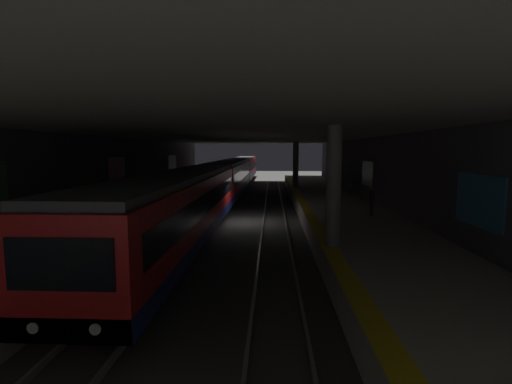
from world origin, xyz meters
The scene contains 18 objects.
ground_plane centered at (0.00, 0.00, 0.00)m, with size 120.00×120.00×0.00m, color #42423F.
track_left centered at (0.00, -2.20, 0.08)m, with size 60.00×1.53×0.16m.
track_right centered at (0.00, 2.20, 0.08)m, with size 60.00×1.53×0.16m.
platform_left centered at (0.00, -6.55, 0.53)m, with size 60.00×5.30×1.06m.
platform_right centered at (0.00, 6.55, 0.53)m, with size 60.00×5.30×1.06m.
wall_left centered at (0.03, -9.45, 2.80)m, with size 60.00×0.56×5.60m.
wall_right centered at (0.03, 9.45, 2.80)m, with size 60.00×0.56×5.60m.
ceiling_slab centered at (0.00, 0.00, 5.80)m, with size 60.00×19.40×0.40m.
pillar_near centered at (-9.59, -4.35, 3.33)m, with size 0.56×0.56×4.55m.
pillar_far centered at (12.79, -4.35, 3.33)m, with size 0.56×0.56×4.55m.
metro_train centered at (12.78, 2.20, 2.03)m, with size 58.65×2.83×3.49m.
bench_left_mid centered at (7.97, -8.53, 1.57)m, with size 1.70×0.47×0.86m.
bench_left_far centered at (14.44, -8.53, 1.57)m, with size 1.70×0.47×0.86m.
bench_right_mid centered at (-4.96, 8.53, 1.57)m, with size 1.70×0.47×0.86m.
bench_right_far centered at (10.75, 8.53, 1.57)m, with size 1.70×0.47×0.86m.
person_waiting_near centered at (-2.92, -7.57, 1.92)m, with size 0.60×0.22×1.62m.
suitcase_rolling centered at (-6.94, 7.16, 1.35)m, with size 0.33×0.24×0.89m.
trash_bin centered at (-10.23, 7.80, 1.48)m, with size 0.44×0.44×0.85m.
Camera 1 is at (-23.52, -2.03, 4.68)m, focal length 25.89 mm.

